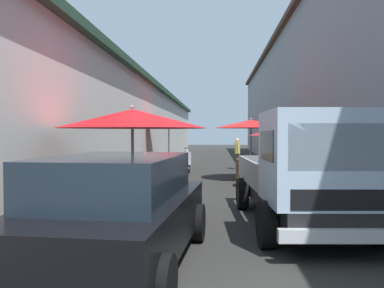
# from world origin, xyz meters

# --- Properties ---
(ground) EXTENTS (90.00, 90.00, 0.00)m
(ground) POSITION_xyz_m (13.50, 0.00, 0.00)
(ground) COLOR #282826
(building_left_whitewash) EXTENTS (49.80, 7.50, 4.31)m
(building_left_whitewash) POSITION_xyz_m (15.75, 6.74, 2.17)
(building_left_whitewash) COLOR silver
(building_left_whitewash) RESTS_ON ground
(building_right_concrete) EXTENTS (49.80, 7.50, 7.24)m
(building_right_concrete) POSITION_xyz_m (15.75, -6.74, 3.63)
(building_right_concrete) COLOR gray
(building_right_concrete) RESTS_ON ground
(fruit_stall_near_left) EXTENTS (2.83, 2.83, 2.27)m
(fruit_stall_near_left) POSITION_xyz_m (4.74, 1.67, 1.76)
(fruit_stall_near_left) COLOR #9E9EA3
(fruit_stall_near_left) RESTS_ON ground
(fruit_stall_near_right) EXTENTS (2.72, 2.72, 2.32)m
(fruit_stall_near_right) POSITION_xyz_m (12.13, -1.16, 1.76)
(fruit_stall_near_right) COLOR #9E9EA3
(fruit_stall_near_right) RESTS_ON ground
(fruit_stall_far_left) EXTENTS (2.57, 2.57, 2.13)m
(fruit_stall_far_left) POSITION_xyz_m (9.74, -2.21, 1.66)
(fruit_stall_far_left) COLOR #9E9EA3
(fruit_stall_far_left) RESTS_ON ground
(fruit_stall_mid_lane) EXTENTS (2.20, 2.20, 2.39)m
(fruit_stall_mid_lane) POSITION_xyz_m (15.21, 2.26, 1.72)
(fruit_stall_mid_lane) COLOR #9E9EA3
(fruit_stall_mid_lane) RESTS_ON ground
(hatchback_car) EXTENTS (4.03, 2.16, 1.45)m
(hatchback_car) POSITION_xyz_m (2.39, 1.33, 0.74)
(hatchback_car) COLOR black
(hatchback_car) RESTS_ON ground
(delivery_truck) EXTENTS (5.01, 2.18, 2.08)m
(delivery_truck) POSITION_xyz_m (4.10, -1.53, 1.04)
(delivery_truck) COLOR black
(delivery_truck) RESTS_ON ground
(vendor_by_crates) EXTENTS (0.61, 0.25, 1.52)m
(vendor_by_crates) POSITION_xyz_m (16.54, -0.91, 0.86)
(vendor_by_crates) COLOR #665B4C
(vendor_by_crates) RESTS_ON ground
(parked_scooter) EXTENTS (1.68, 0.53, 1.14)m
(parked_scooter) POSITION_xyz_m (13.69, 1.45, 0.45)
(parked_scooter) COLOR black
(parked_scooter) RESTS_ON ground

